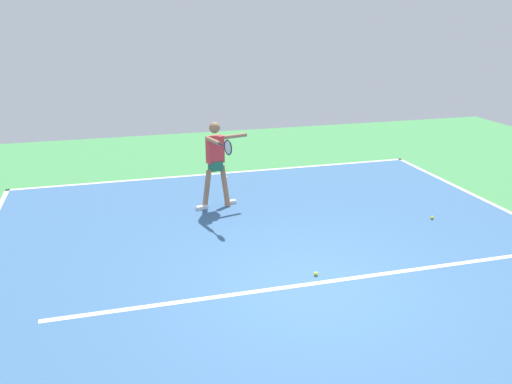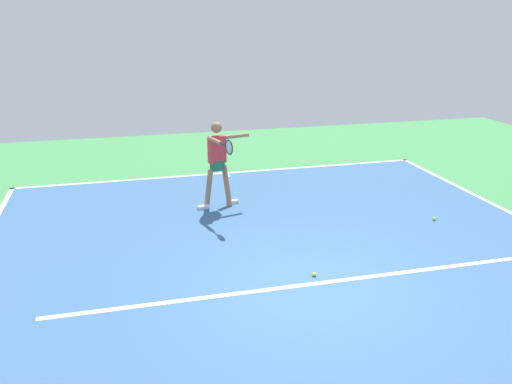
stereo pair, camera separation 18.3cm
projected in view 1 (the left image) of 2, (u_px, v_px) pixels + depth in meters
The scene contains 8 objects.
ground_plane at pixel (312, 288), 7.96m from camera, with size 22.27×22.27×0.00m, color #428E4C.
court_surface at pixel (312, 287), 7.96m from camera, with size 10.11×12.45×0.00m, color #38608E.
court_line_baseline_near at pixel (222, 173), 13.60m from camera, with size 10.11×0.10×0.01m, color white.
court_line_service at pixel (309, 284), 8.06m from camera, with size 7.59×0.10×0.01m, color white.
court_line_centre_mark at pixel (224, 175), 13.42m from camera, with size 0.10×0.30×0.01m, color white.
tennis_player at pixel (216, 159), 10.94m from camera, with size 1.16×1.30×1.79m.
tennis_ball_far_corner at pixel (432, 218), 10.58m from camera, with size 0.07×0.07×0.07m, color yellow.
tennis_ball_near_service_line at pixel (316, 274), 8.31m from camera, with size 0.07×0.07×0.07m, color #C6E53D.
Camera 1 is at (2.72, 6.62, 3.85)m, focal length 37.98 mm.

